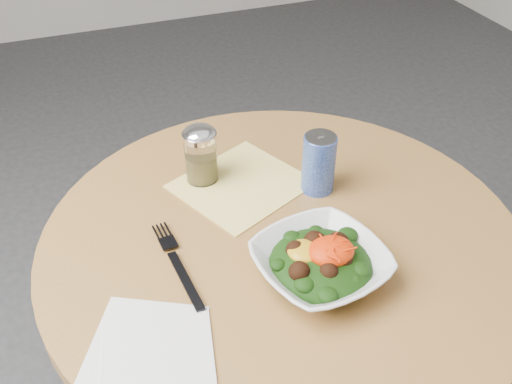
# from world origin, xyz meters

# --- Properties ---
(table) EXTENTS (0.90, 0.90, 0.75)m
(table) POSITION_xyz_m (0.00, 0.00, 0.55)
(table) COLOR black
(table) RESTS_ON ground
(cloth_napkin) EXTENTS (0.31, 0.30, 0.00)m
(cloth_napkin) POSITION_xyz_m (-0.02, 0.16, 0.75)
(cloth_napkin) COLOR yellow
(cloth_napkin) RESTS_ON table
(paper_napkins) EXTENTS (0.22, 0.25, 0.00)m
(paper_napkins) POSITION_xyz_m (-0.29, -0.18, 0.75)
(paper_napkins) COLOR silver
(paper_napkins) RESTS_ON table
(salad_bowl) EXTENTS (0.25, 0.25, 0.08)m
(salad_bowl) POSITION_xyz_m (0.02, -0.12, 0.78)
(salad_bowl) COLOR silver
(salad_bowl) RESTS_ON table
(fork) EXTENTS (0.04, 0.23, 0.00)m
(fork) POSITION_xyz_m (-0.21, -0.01, 0.76)
(fork) COLOR black
(fork) RESTS_ON table
(spice_shaker) EXTENTS (0.07, 0.07, 0.13)m
(spice_shaker) POSITION_xyz_m (-0.09, 0.21, 0.81)
(spice_shaker) COLOR silver
(spice_shaker) RESTS_ON table
(beverage_can) EXTENTS (0.07, 0.07, 0.13)m
(beverage_can) POSITION_xyz_m (0.12, 0.10, 0.81)
(beverage_can) COLOR navy
(beverage_can) RESTS_ON table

